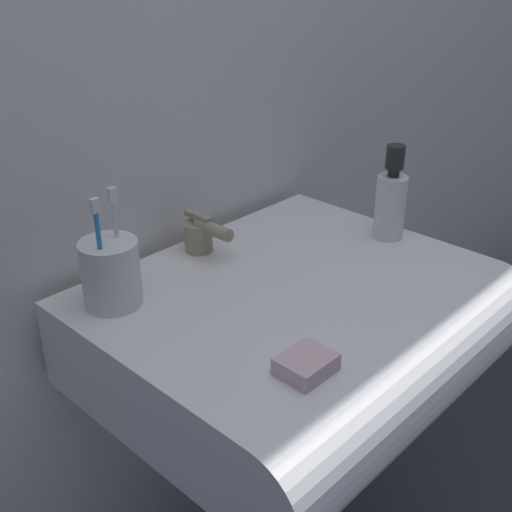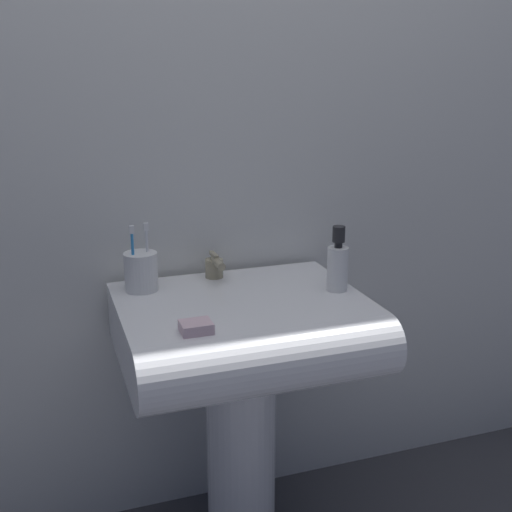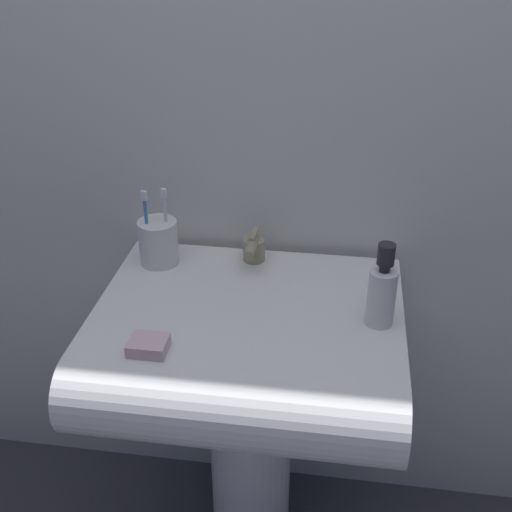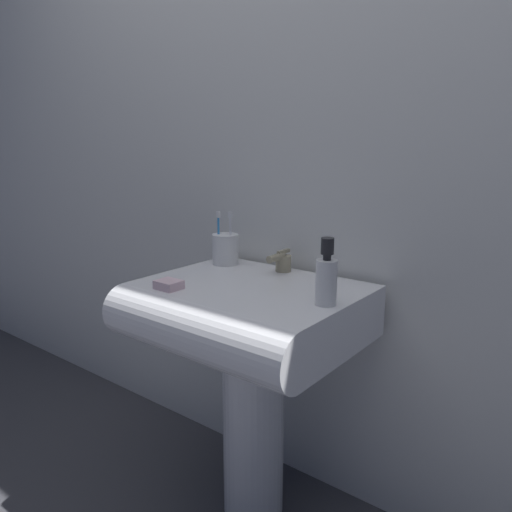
# 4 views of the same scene
# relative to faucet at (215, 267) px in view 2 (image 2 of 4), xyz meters

# --- Properties ---
(wall_back) EXTENTS (5.00, 0.05, 2.40)m
(wall_back) POSITION_rel_faucet_xyz_m (0.02, 0.10, 0.43)
(wall_back) COLOR silver
(wall_back) RESTS_ON ground
(sink_pedestal) EXTENTS (0.18, 0.18, 0.59)m
(sink_pedestal) POSITION_rel_faucet_xyz_m (0.02, -0.17, -0.47)
(sink_pedestal) COLOR white
(sink_pedestal) RESTS_ON ground
(sink_basin) EXTENTS (0.61, 0.51, 0.15)m
(sink_basin) POSITION_rel_faucet_xyz_m (0.02, -0.22, -0.11)
(sink_basin) COLOR white
(sink_basin) RESTS_ON sink_pedestal
(faucet) EXTENTS (0.05, 0.10, 0.07)m
(faucet) POSITION_rel_faucet_xyz_m (0.00, 0.00, 0.00)
(faucet) COLOR tan
(faucet) RESTS_ON sink_basin
(toothbrush_cup) EXTENTS (0.09, 0.09, 0.18)m
(toothbrush_cup) POSITION_rel_faucet_xyz_m (-0.20, -0.03, 0.02)
(toothbrush_cup) COLOR white
(toothbrush_cup) RESTS_ON sink_basin
(soap_bottle) EXTENTS (0.05, 0.05, 0.17)m
(soap_bottle) POSITION_rel_faucet_xyz_m (0.27, -0.20, 0.04)
(soap_bottle) COLOR white
(soap_bottle) RESTS_ON sink_basin
(bar_soap) EXTENTS (0.07, 0.06, 0.02)m
(bar_soap) POSITION_rel_faucet_xyz_m (-0.14, -0.34, -0.02)
(bar_soap) COLOR silver
(bar_soap) RESTS_ON sink_basin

